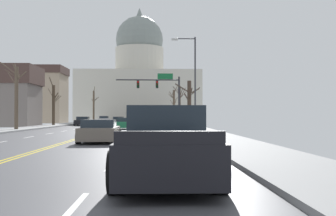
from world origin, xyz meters
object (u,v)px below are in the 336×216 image
Objects in this scene: street_lamp_right at (192,75)px; signal_gantry at (161,89)px; sedan_near_00 at (161,123)px; sedan_near_01 at (126,124)px; bicycle_parked at (198,126)px; sedan_near_05 at (171,139)px; sedan_oncoming_02 at (104,119)px; sedan_oncoming_00 at (83,121)px; sedan_near_04 at (100,131)px; pedestrian_00 at (191,119)px; sedan_near_03 at (164,128)px; pickup_truck_near_06 at (166,146)px; sedan_oncoming_01 at (118,120)px; sedan_near_02 at (159,125)px.

signal_gantry is at bearing 99.80° from street_lamp_right.
sedan_near_01 is (-3.66, -5.56, 0.00)m from sedan_near_00.
street_lamp_right is 4.64m from bicycle_parked.
sedan_near_01 is 27.83m from sedan_near_05.
sedan_oncoming_02 is at bearing 110.15° from signal_gantry.
street_lamp_right reaches higher than sedan_oncoming_00.
bicycle_parked is at bearing -72.89° from street_lamp_right.
pedestrian_00 reaches higher than sedan_near_04.
signal_gantry is at bearing 83.12° from sedan_near_04.
sedan_near_03 is 19.26m from pickup_truck_near_06.
sedan_near_03 is at bearing 89.01° from pickup_truck_near_06.
street_lamp_right reaches higher than bicycle_parked.
sedan_near_03 is at bearing 61.48° from sedan_near_04.
sedan_oncoming_01 is 1.00× the size of sedan_oncoming_02.
street_lamp_right reaches higher than sedan_near_04.
sedan_near_01 is 16.30m from sedan_oncoming_00.
sedan_near_01 is 38.27m from sedan_oncoming_02.
pedestrian_00 is at bearing -74.55° from sedan_oncoming_02.
signal_gantry is 23.17m from sedan_near_03.
sedan_oncoming_00 is 0.93× the size of sedan_oncoming_01.
pickup_truck_near_06 is (-0.30, -5.76, 0.15)m from sedan_near_05.
sedan_near_03 is at bearing -108.40° from street_lamp_right.
sedan_near_00 reaches higher than sedan_oncoming_01.
sedan_near_02 is 0.83× the size of pickup_truck_near_06.
sedan_near_04 is at bearing -113.21° from street_lamp_right.
sedan_near_04 is at bearing -96.88° from signal_gantry.
sedan_oncoming_01 is (-3.47, 49.08, -0.03)m from sedan_near_04.
sedan_oncoming_00 is at bearing 102.13° from pickup_truck_near_06.
sedan_near_00 is 0.96× the size of sedan_oncoming_02.
sedan_near_02 reaches higher than sedan_oncoming_02.
sedan_oncoming_02 is at bearing 106.73° from street_lamp_right.
sedan_near_00 is 0.78× the size of pickup_truck_near_06.
pickup_truck_near_06 reaches higher than sedan_near_02.
sedan_near_02 is 13.53m from sedan_near_04.
sedan_near_05 is at bearing -97.01° from street_lamp_right.
pedestrian_00 is at bearing -76.07° from sedan_oncoming_01.
sedan_oncoming_00 is at bearing 122.20° from street_lamp_right.
sedan_oncoming_02 reaches higher than sedan_near_04.
bicycle_parked is (3.31, 25.77, -0.25)m from pickup_truck_near_06.
sedan_near_03 is 13.49m from sedan_near_05.
signal_gantry is 0.97× the size of street_lamp_right.
sedan_oncoming_00 is at bearing 118.56° from pedestrian_00.
sedan_near_01 is at bearing 104.55° from sedan_near_03.
sedan_near_04 is 7.80m from sedan_near_05.
signal_gantry is 1.84× the size of sedan_near_03.
pedestrian_00 is (2.30, -17.78, -3.59)m from signal_gantry.
sedan_near_02 is 1.09× the size of sedan_near_03.
sedan_near_03 reaches higher than sedan_near_01.
sedan_near_05 reaches higher than sedan_near_01.
pickup_truck_near_06 is at bearing -83.83° from sedan_oncoming_01.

